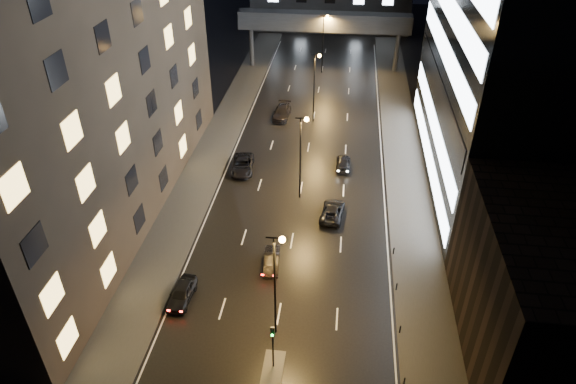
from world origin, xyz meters
name	(u,v)px	position (x,y,z in m)	size (l,w,h in m)	color
ground	(308,147)	(0.00, 40.00, 0.00)	(160.00, 160.00, 0.00)	black
sidewalk_left	(209,160)	(-12.50, 35.00, 0.07)	(5.00, 110.00, 0.15)	#383533
sidewalk_right	(405,172)	(12.50, 35.00, 0.07)	(5.00, 110.00, 0.15)	#383533
building_left	(54,25)	(-22.50, 24.00, 20.00)	(15.00, 48.00, 40.00)	#2D2319
building_right_low	(542,291)	(20.00, 9.00, 6.00)	(10.00, 18.00, 12.00)	black
skybridge	(324,22)	(0.00, 70.00, 8.34)	(30.00, 3.00, 10.00)	#333335
traffic_signal_near	(273,341)	(0.30, 4.49, 3.09)	(0.28, 0.34, 4.40)	black
bollard_row	(402,355)	(10.20, 6.50, 0.45)	(0.12, 25.12, 0.90)	black
streetlight_near	(277,274)	(0.16, 8.00, 6.50)	(1.45, 0.50, 10.15)	black
streetlight_mid_a	(302,148)	(0.16, 28.00, 6.50)	(1.45, 0.50, 10.15)	black
streetlight_mid_b	(315,79)	(0.16, 48.00, 6.50)	(1.45, 0.50, 10.15)	black
streetlight_far	(324,36)	(0.16, 68.00, 6.50)	(1.45, 0.50, 10.15)	black
car_away_a	(182,293)	(-8.75, 10.69, 0.76)	(1.78, 4.43, 1.51)	black
car_away_b	(272,261)	(-1.50, 15.98, 0.67)	(1.42, 4.08, 1.34)	black
car_away_c	(243,165)	(-7.65, 33.07, 0.78)	(2.58, 5.60, 1.56)	black
car_away_d	(282,112)	(-4.74, 48.83, 0.80)	(2.25, 5.52, 1.60)	black
car_toward_a	(333,211)	(3.91, 24.73, 0.69)	(2.29, 4.98, 1.38)	black
car_toward_b	(343,163)	(4.77, 35.26, 0.64)	(1.78, 4.38, 1.27)	black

